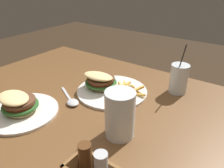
# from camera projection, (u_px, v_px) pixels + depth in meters

# --- Properties ---
(dining_table) EXTENTS (1.33, 1.04, 0.77)m
(dining_table) POSITION_uv_depth(u_px,v_px,m) (87.00, 140.00, 0.84)
(dining_table) COLOR brown
(dining_table) RESTS_ON ground_plane
(meal_plate_near) EXTENTS (0.30, 0.30, 0.09)m
(meal_plate_near) POSITION_uv_depth(u_px,v_px,m) (107.00, 85.00, 0.93)
(meal_plate_near) COLOR white
(meal_plate_near) RESTS_ON dining_table
(beer_glass) EXTENTS (0.09, 0.09, 0.15)m
(beer_glass) POSITION_uv_depth(u_px,v_px,m) (120.00, 115.00, 0.66)
(beer_glass) COLOR silver
(beer_glass) RESTS_ON dining_table
(juice_glass) EXTENTS (0.07, 0.07, 0.22)m
(juice_glass) POSITION_uv_depth(u_px,v_px,m) (179.00, 80.00, 0.91)
(juice_glass) COLOR silver
(juice_glass) RESTS_ON dining_table
(spoon) EXTENTS (0.17, 0.11, 0.02)m
(spoon) POSITION_uv_depth(u_px,v_px,m) (72.00, 102.00, 0.85)
(spoon) COLOR silver
(spoon) RESTS_ON dining_table
(meal_plate_far) EXTENTS (0.26, 0.26, 0.09)m
(meal_plate_far) POSITION_uv_depth(u_px,v_px,m) (20.00, 107.00, 0.78)
(meal_plate_far) COLOR white
(meal_plate_far) RESTS_ON dining_table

